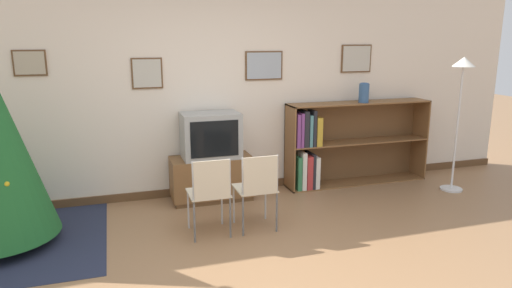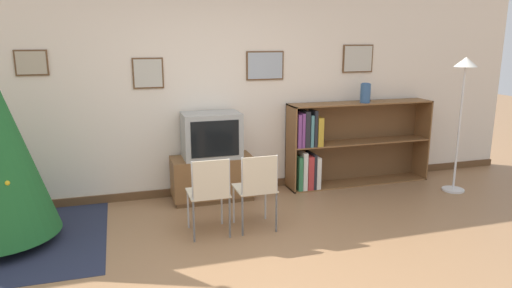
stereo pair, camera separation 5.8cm
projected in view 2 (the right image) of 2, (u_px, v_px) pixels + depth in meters
The scene contains 10 objects.
ground_plane at pixel (267, 277), 3.82m from camera, with size 24.00×24.00×0.00m, color #936B47.
wall_back at pixel (209, 88), 5.68m from camera, with size 8.93×0.11×2.70m.
area_rug at pixel (2, 243), 4.45m from camera, with size 1.96×1.87×0.01m.
tv_console at pixel (212, 178), 5.63m from camera, with size 0.99×0.45×0.54m.
television at pixel (211, 135), 5.51m from camera, with size 0.69×0.44×0.55m.
folding_chair_left at pixel (210, 192), 4.52m from camera, with size 0.40×0.40×0.82m.
folding_chair_right at pixel (257, 187), 4.66m from camera, with size 0.40×0.40×0.82m.
bookshelf at pixel (336, 145), 6.12m from camera, with size 2.01×0.36×1.12m.
vase at pixel (365, 93), 6.01m from camera, with size 0.13×0.13×0.26m.
standing_lamp at pixel (463, 90), 5.70m from camera, with size 0.28×0.28×1.73m.
Camera 2 is at (-1.10, -3.29, 1.96)m, focal length 32.00 mm.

